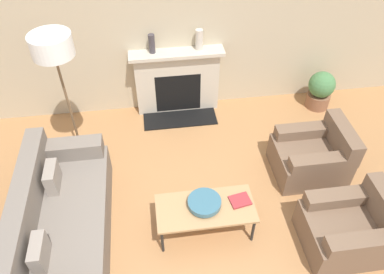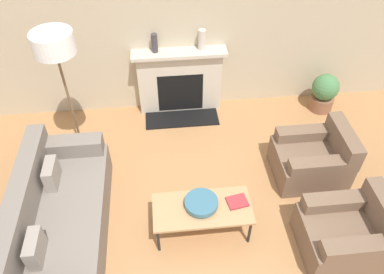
{
  "view_description": "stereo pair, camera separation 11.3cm",
  "coord_description": "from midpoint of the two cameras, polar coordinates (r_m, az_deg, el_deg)",
  "views": [
    {
      "loc": [
        -0.44,
        -2.09,
        3.73
      ],
      "look_at": [
        0.03,
        1.33,
        0.45
      ],
      "focal_mm": 35.0,
      "sensor_mm": 36.0,
      "label": 1
    },
    {
      "loc": [
        -0.33,
        -2.1,
        3.73
      ],
      "look_at": [
        0.03,
        1.33,
        0.45
      ],
      "focal_mm": 35.0,
      "sensor_mm": 36.0,
      "label": 2
    }
  ],
  "objects": [
    {
      "name": "couch",
      "position": [
        4.34,
        -19.11,
        -12.07
      ],
      "size": [
        0.88,
        2.06,
        0.82
      ],
      "rotation": [
        0.0,
        0.0,
        1.57
      ],
      "color": "slate",
      "rests_on": "ground_plane"
    },
    {
      "name": "wall_back",
      "position": [
        5.26,
        -1.22,
        17.85
      ],
      "size": [
        18.0,
        0.06,
        2.9
      ],
      "color": "#BCAD8E",
      "rests_on": "ground_plane"
    },
    {
      "name": "floor_lamp",
      "position": [
        4.43,
        -19.31,
        11.92
      ],
      "size": [
        0.46,
        0.46,
        1.83
      ],
      "color": "brown",
      "rests_on": "ground_plane"
    },
    {
      "name": "fireplace",
      "position": [
        5.62,
        -1.28,
        8.38
      ],
      "size": [
        1.34,
        0.59,
        1.02
      ],
      "color": "beige",
      "rests_on": "ground_plane"
    },
    {
      "name": "potted_plant",
      "position": [
        6.08,
        20.0,
        6.46
      ],
      "size": [
        0.4,
        0.4,
        0.6
      ],
      "color": "brown",
      "rests_on": "ground_plane"
    },
    {
      "name": "mantel_vase_center_left",
      "position": [
        5.31,
        2.16,
        14.59
      ],
      "size": [
        0.1,
        0.1,
        0.29
      ],
      "color": "beige",
      "rests_on": "fireplace"
    },
    {
      "name": "book",
      "position": [
        4.16,
        7.68,
        -9.75
      ],
      "size": [
        0.25,
        0.21,
        0.02
      ],
      "rotation": [
        0.0,
        0.0,
        0.18
      ],
      "color": "#9E2D33",
      "rests_on": "coffee_table"
    },
    {
      "name": "armchair_near",
      "position": [
        4.42,
        23.39,
        -13.3
      ],
      "size": [
        0.87,
        0.73,
        0.72
      ],
      "rotation": [
        0.0,
        0.0,
        -1.57
      ],
      "color": "brown",
      "rests_on": "ground_plane"
    },
    {
      "name": "mantel_vase_left",
      "position": [
        5.27,
        -5.1,
        14.07
      ],
      "size": [
        0.09,
        0.09,
        0.27
      ],
      "color": "#3D383D",
      "rests_on": "fireplace"
    },
    {
      "name": "bowl",
      "position": [
        4.07,
        2.23,
        -9.99
      ],
      "size": [
        0.36,
        0.36,
        0.08
      ],
      "color": "#38667A",
      "rests_on": "coffee_table"
    },
    {
      "name": "ground_plane",
      "position": [
        4.3,
        2.34,
        -16.79
      ],
      "size": [
        18.0,
        18.0,
        0.0
      ],
      "primitive_type": "plane",
      "color": "#A87547"
    },
    {
      "name": "armchair_far",
      "position": [
        4.99,
        18.66,
        -3.18
      ],
      "size": [
        0.87,
        0.73,
        0.72
      ],
      "rotation": [
        0.0,
        0.0,
        -1.57
      ],
      "color": "brown",
      "rests_on": "ground_plane"
    },
    {
      "name": "coffee_table",
      "position": [
        4.12,
        2.37,
        -11.01
      ],
      "size": [
        1.07,
        0.5,
        0.41
      ],
      "color": "tan",
      "rests_on": "ground_plane"
    }
  ]
}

